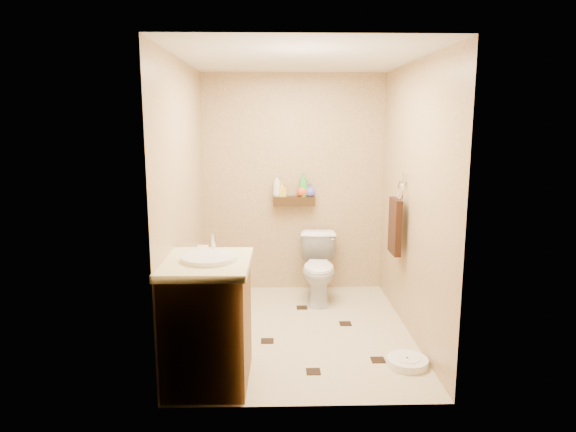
{
  "coord_description": "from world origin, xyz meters",
  "views": [
    {
      "loc": [
        -0.22,
        -4.4,
        1.89
      ],
      "look_at": [
        -0.09,
        0.25,
        1.02
      ],
      "focal_mm": 32.0,
      "sensor_mm": 36.0,
      "label": 1
    }
  ],
  "objects": [
    {
      "name": "wall_left",
      "position": [
        -1.0,
        0.0,
        1.2
      ],
      "size": [
        0.04,
        2.5,
        2.4
      ],
      "primitive_type": "cube",
      "color": "tan",
      "rests_on": "ground"
    },
    {
      "name": "wall_right",
      "position": [
        1.0,
        0.0,
        1.2
      ],
      "size": [
        0.04,
        2.5,
        2.4
      ],
      "primitive_type": "cube",
      "color": "tan",
      "rests_on": "ground"
    },
    {
      "name": "toilet_paper",
      "position": [
        -0.94,
        0.65,
        0.6
      ],
      "size": [
        0.12,
        0.11,
        0.12
      ],
      "color": "white",
      "rests_on": "wall_left"
    },
    {
      "name": "ceiling",
      "position": [
        0.0,
        0.0,
        2.4
      ],
      "size": [
        2.0,
        2.5,
        0.02
      ],
      "primitive_type": "cube",
      "color": "silver",
      "rests_on": "wall_back"
    },
    {
      "name": "wall_front",
      "position": [
        0.0,
        -1.25,
        1.2
      ],
      "size": [
        2.0,
        0.04,
        2.4
      ],
      "primitive_type": "cube",
      "color": "tan",
      "rests_on": "ground"
    },
    {
      "name": "bottle_e",
      "position": [
        0.11,
        1.17,
        1.15
      ],
      "size": [
        0.1,
        0.1,
        0.16
      ],
      "primitive_type": "imported",
      "rotation": [
        0.0,
        0.0,
        5.45
      ],
      "color": "gold",
      "rests_on": "wall_shelf"
    },
    {
      "name": "wall_back",
      "position": [
        0.0,
        1.25,
        1.2
      ],
      "size": [
        2.0,
        0.04,
        2.4
      ],
      "primitive_type": "cube",
      "color": "tan",
      "rests_on": "ground"
    },
    {
      "name": "bathroom_scale",
      "position": [
        0.82,
        -0.69,
        0.03
      ],
      "size": [
        0.43,
        0.43,
        0.07
      ],
      "rotation": [
        0.0,
        0.0,
        -0.44
      ],
      "color": "white",
      "rests_on": "ground"
    },
    {
      "name": "floor_accents",
      "position": [
        0.05,
        -0.06,
        0.0
      ],
      "size": [
        1.31,
        1.47,
        0.01
      ],
      "color": "black",
      "rests_on": "ground"
    },
    {
      "name": "vanity",
      "position": [
        -0.7,
        -0.86,
        0.47
      ],
      "size": [
        0.63,
        0.76,
        1.06
      ],
      "rotation": [
        0.0,
        0.0,
        -0.02
      ],
      "color": "brown",
      "rests_on": "ground"
    },
    {
      "name": "bottle_b",
      "position": [
        -0.13,
        1.17,
        1.15
      ],
      "size": [
        0.1,
        0.09,
        0.16
      ],
      "primitive_type": "imported",
      "rotation": [
        0.0,
        0.0,
        1.92
      ],
      "color": "yellow",
      "rests_on": "wall_shelf"
    },
    {
      "name": "bottle_d",
      "position": [
        0.1,
        1.17,
        1.2
      ],
      "size": [
        0.11,
        0.11,
        0.26
      ],
      "primitive_type": "imported",
      "rotation": [
        0.0,
        0.0,
        4.83
      ],
      "color": "green",
      "rests_on": "wall_shelf"
    },
    {
      "name": "bottle_a",
      "position": [
        -0.19,
        1.17,
        1.19
      ],
      "size": [
        0.11,
        0.11,
        0.25
      ],
      "primitive_type": "imported",
      "rotation": [
        0.0,
        0.0,
        6.07
      ],
      "color": "silver",
      "rests_on": "wall_shelf"
    },
    {
      "name": "toilet",
      "position": [
        0.26,
        0.83,
        0.35
      ],
      "size": [
        0.42,
        0.7,
        0.7
      ],
      "primitive_type": "imported",
      "rotation": [
        0.0,
        0.0,
        -0.05
      ],
      "color": "white",
      "rests_on": "ground"
    },
    {
      "name": "wall_shelf",
      "position": [
        0.0,
        1.17,
        1.02
      ],
      "size": [
        0.46,
        0.14,
        0.1
      ],
      "primitive_type": "cube",
      "color": "#3E2711",
      "rests_on": "wall_back"
    },
    {
      "name": "bottle_f",
      "position": [
        0.18,
        1.17,
        1.14
      ],
      "size": [
        0.12,
        0.12,
        0.14
      ],
      "primitive_type": "imported",
      "rotation": [
        0.0,
        0.0,
        0.04
      ],
      "color": "#534FC5",
      "rests_on": "wall_shelf"
    },
    {
      "name": "bottle_c",
      "position": [
        0.09,
        1.17,
        1.15
      ],
      "size": [
        0.17,
        0.17,
        0.16
      ],
      "primitive_type": "imported",
      "rotation": [
        0.0,
        0.0,
        4.16
      ],
      "color": "#E64E1B",
      "rests_on": "wall_shelf"
    },
    {
      "name": "ground",
      "position": [
        0.0,
        0.0,
        0.0
      ],
      "size": [
        2.5,
        2.5,
        0.0
      ],
      "primitive_type": "plane",
      "color": "beige",
      "rests_on": "ground"
    },
    {
      "name": "toilet_brush",
      "position": [
        -0.59,
        0.72,
        0.18
      ],
      "size": [
        0.12,
        0.12,
        0.52
      ],
      "color": "#1B6D6C",
      "rests_on": "ground"
    },
    {
      "name": "towel_ring",
      "position": [
        0.91,
        0.25,
        0.95
      ],
      "size": [
        0.12,
        0.3,
        0.76
      ],
      "color": "silver",
      "rests_on": "wall_right"
    }
  ]
}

